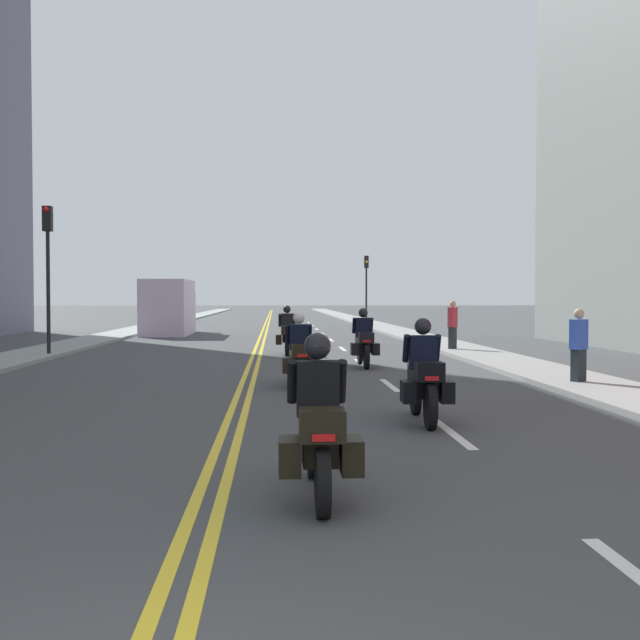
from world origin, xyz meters
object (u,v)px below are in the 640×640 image
Objects in this scene: motorcycle_3 at (364,343)px; pedestrian_1 at (579,347)px; parked_truck at (170,310)px; pedestrian_0 at (453,325)px; motorcycle_1 at (424,380)px; motorcycle_2 at (299,356)px; motorcycle_0 at (318,432)px; traffic_light_near at (48,253)px; motorcycle_4 at (287,335)px; traffic_light_far at (366,278)px.

motorcycle_3 is 1.37× the size of pedestrian_1.
parked_truck is at bearing 85.61° from pedestrian_1.
pedestrian_0 is at bearing -49.55° from parked_truck.
pedestrian_1 reaches higher than motorcycle_3.
motorcycle_1 is 1.29× the size of pedestrian_1.
motorcycle_3 is at bearing -67.71° from parked_truck.
motorcycle_1 and motorcycle_2 have the same top height.
motorcycle_1 is (1.85, 4.37, 0.02)m from motorcycle_0.
motorcycle_1 is 0.45× the size of traffic_light_near.
motorcycle_3 is at bearing 98.31° from pedestrian_1.
motorcycle_4 reaches higher than motorcycle_0.
pedestrian_0 is at bearing 77.39° from motorcycle_1.
motorcycle_0 is 0.46× the size of traffic_light_far.
traffic_light_far is at bearing 62.84° from traffic_light_near.
motorcycle_3 is at bearing -22.87° from traffic_light_near.
pedestrian_1 is 27.05m from parked_truck.
motorcycle_2 is at bearing 111.12° from motorcycle_1.
motorcycle_3 is 0.35× the size of parked_truck.
parked_truck reaches higher than pedestrian_1.
motorcycle_1 is at bearing -90.92° from motorcycle_3.
traffic_light_far is at bearing 78.62° from motorcycle_2.
traffic_light_near reaches higher than motorcycle_3.
motorcycle_4 is 1.25× the size of pedestrian_0.
motorcycle_4 is 1.34× the size of pedestrian_1.
motorcycle_4 reaches higher than motorcycle_1.
traffic_light_near is at bearing -174.30° from motorcycle_4.
motorcycle_1 is 16.84m from traffic_light_near.
pedestrian_1 is (5.95, -0.50, 0.21)m from motorcycle_2.
traffic_light_far reaches higher than motorcycle_4.
pedestrian_1 is at bearing -7.14° from motorcycle_2.
traffic_light_far is (3.59, 29.96, 2.56)m from motorcycle_3.
traffic_light_near is at bearing 157.19° from motorcycle_3.
motorcycle_0 is at bearing -158.85° from pedestrian_0.
motorcycle_2 is 1.23× the size of pedestrian_0.
motorcycle_2 is 11.58m from pedestrian_0.
pedestrian_1 is 0.26× the size of parked_truck.
traffic_light_near is (-7.78, 8.60, 2.68)m from motorcycle_2.
pedestrian_1 is at bearing -63.80° from parked_truck.
parked_truck is (1.80, 15.16, -2.07)m from traffic_light_near.
motorcycle_0 is 44.30m from traffic_light_far.
motorcycle_4 is at bearing 88.46° from motorcycle_2.
traffic_light_near is (-7.68, 18.00, 2.70)m from motorcycle_0.
motorcycle_0 is 0.96× the size of motorcycle_2.
motorcycle_1 is at bearing -156.89° from pedestrian_0.
motorcycle_0 is at bearing -111.02° from motorcycle_1.
pedestrian_0 reaches higher than pedestrian_1.
motorcycle_0 is 0.33× the size of parked_truck.
traffic_light_far reaches higher than motorcycle_1.
motorcycle_1 is at bearing -82.34° from motorcycle_4.
motorcycle_4 is at bearing -67.91° from parked_truck.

